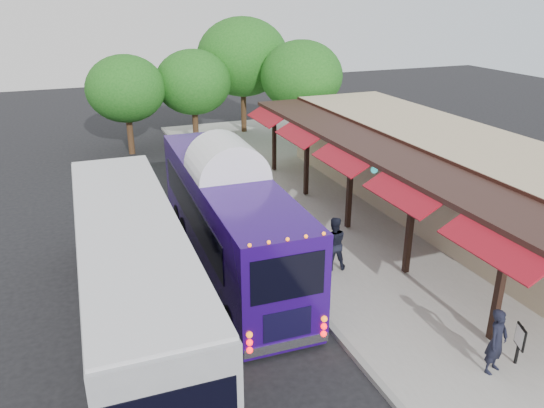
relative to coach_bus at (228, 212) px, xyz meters
name	(u,v)px	position (x,y,z in m)	size (l,w,h in m)	color
ground	(304,299)	(1.45, -3.21, -1.96)	(90.00, 90.00, 0.00)	black
sidewalk	(373,225)	(6.45, 0.79, -1.89)	(10.00, 40.00, 0.15)	#9E9B93
curb	(261,245)	(1.50, 0.79, -1.89)	(0.20, 40.00, 0.16)	gray
station_shelter	(445,175)	(9.83, 0.79, -0.12)	(8.15, 20.00, 3.60)	tan
coach_bus	(228,212)	(0.00, 0.00, 0.00)	(2.76, 11.52, 3.66)	#260865
city_bus	(132,268)	(-3.61, -2.63, -0.13)	(2.94, 12.37, 3.31)	gray
ped_a	(497,341)	(4.36, -8.21, -0.94)	(0.64, 0.42, 1.76)	black
ped_b	(333,243)	(3.11, -1.96, -0.87)	(0.92, 0.72, 1.89)	black
ped_c	(232,175)	(2.05, 6.18, -0.83)	(1.15, 0.48, 1.97)	black
ped_d	(224,149)	(3.04, 10.69, -0.90)	(1.18, 0.68, 1.82)	black
sign_board	(520,339)	(5.13, -8.21, -1.06)	(0.23, 0.48, 1.11)	black
tree_left	(193,82)	(2.74, 15.89, 1.97)	(4.62, 4.62, 5.91)	#382314
tree_mid	(243,57)	(6.52, 17.63, 3.13)	(5.97, 5.97, 7.64)	#382314
tree_right	(301,76)	(8.97, 13.70, 2.32)	(5.02, 5.02, 6.43)	#382314
tree_far	(126,89)	(-1.34, 15.42, 1.90)	(4.53, 4.53, 5.80)	#382314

